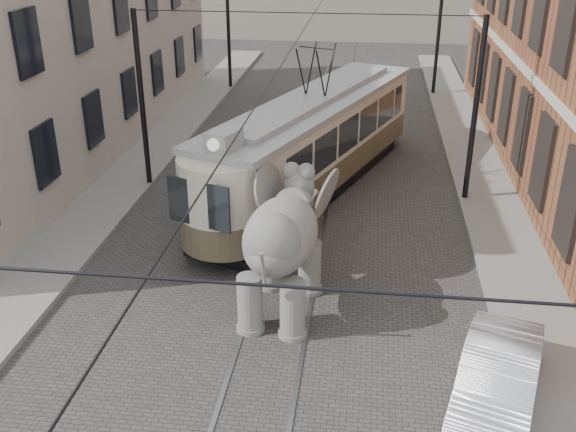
# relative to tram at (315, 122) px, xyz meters

# --- Properties ---
(ground) EXTENTS (120.00, 120.00, 0.00)m
(ground) POSITION_rel_tram_xyz_m (-0.15, -6.33, -2.45)
(ground) COLOR #3D3A38
(tram_rails) EXTENTS (1.54, 80.00, 0.02)m
(tram_rails) POSITION_rel_tram_xyz_m (-0.15, -6.33, -2.44)
(tram_rails) COLOR slate
(tram_rails) RESTS_ON ground
(sidewalk_right) EXTENTS (2.00, 60.00, 0.15)m
(sidewalk_right) POSITION_rel_tram_xyz_m (5.85, -6.33, -2.37)
(sidewalk_right) COLOR slate
(sidewalk_right) RESTS_ON ground
(sidewalk_left) EXTENTS (2.00, 60.00, 0.15)m
(sidewalk_left) POSITION_rel_tram_xyz_m (-6.65, -6.33, -2.37)
(sidewalk_left) COLOR slate
(sidewalk_left) RESTS_ON ground
(stucco_building) EXTENTS (7.00, 24.00, 10.00)m
(stucco_building) POSITION_rel_tram_xyz_m (-11.15, 3.67, 2.55)
(stucco_building) COLOR gray
(stucco_building) RESTS_ON ground
(catenary) EXTENTS (11.00, 30.20, 6.00)m
(catenary) POSITION_rel_tram_xyz_m (-0.35, -1.33, 0.55)
(catenary) COLOR black
(catenary) RESTS_ON ground
(tram) EXTENTS (6.71, 12.44, 4.89)m
(tram) POSITION_rel_tram_xyz_m (0.00, 0.00, 0.00)
(tram) COLOR #BEB39A
(tram) RESTS_ON ground
(elephant) EXTENTS (3.27, 5.30, 3.09)m
(elephant) POSITION_rel_tram_xyz_m (-0.11, -7.57, -0.90)
(elephant) COLOR #64615C
(elephant) RESTS_ON ground
(parked_car) EXTENTS (2.45, 4.21, 1.31)m
(parked_car) POSITION_rel_tram_xyz_m (4.41, -10.57, -1.79)
(parked_car) COLOR #B9B8BE
(parked_car) RESTS_ON ground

